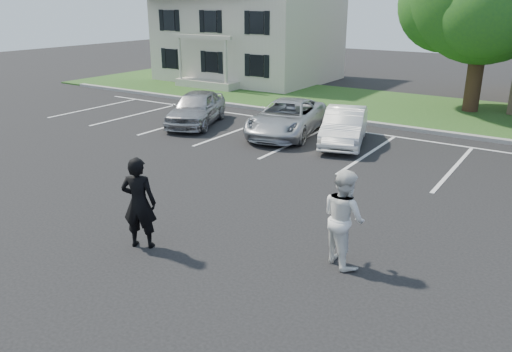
% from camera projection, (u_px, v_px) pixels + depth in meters
% --- Properties ---
extents(ground_plane, '(90.00, 90.00, 0.00)m').
position_uv_depth(ground_plane, '(230.00, 244.00, 10.68)').
color(ground_plane, black).
rests_on(ground_plane, ground).
extents(curb, '(40.00, 0.30, 0.15)m').
position_uv_depth(curb, '(406.00, 128.00, 20.11)').
color(curb, gray).
rests_on(curb, ground).
extents(grass_strip, '(44.00, 8.00, 0.08)m').
position_uv_depth(grass_strip, '(432.00, 112.00, 23.28)').
color(grass_strip, '#1C4515').
rests_on(grass_strip, ground).
extents(stall_lines, '(34.00, 5.36, 0.01)m').
position_uv_depth(stall_lines, '(418.00, 153.00, 17.01)').
color(stall_lines, silver).
rests_on(stall_lines, ground).
extents(house, '(10.30, 9.22, 7.60)m').
position_uv_depth(house, '(249.00, 19.00, 31.89)').
color(house, '#BDB59F').
rests_on(house, ground).
extents(man_black_suit, '(0.85, 0.73, 1.97)m').
position_uv_depth(man_black_suit, '(139.00, 203.00, 10.27)').
color(man_black_suit, black).
rests_on(man_black_suit, ground).
extents(man_white_shirt, '(1.19, 1.13, 1.94)m').
position_uv_depth(man_white_shirt, '(344.00, 218.00, 9.61)').
color(man_white_shirt, silver).
rests_on(man_white_shirt, ground).
extents(car_silver_west, '(3.07, 4.46, 1.41)m').
position_uv_depth(car_silver_west, '(196.00, 108.00, 20.76)').
color(car_silver_west, '#A2A2A6').
rests_on(car_silver_west, ground).
extents(car_silver_minivan, '(3.13, 5.11, 1.32)m').
position_uv_depth(car_silver_minivan, '(287.00, 118.00, 19.25)').
color(car_silver_minivan, '#B2B5BA').
rests_on(car_silver_minivan, ground).
extents(car_white_sedan, '(2.50, 4.16, 1.30)m').
position_uv_depth(car_white_sedan, '(344.00, 126.00, 17.99)').
color(car_white_sedan, silver).
rests_on(car_white_sedan, ground).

